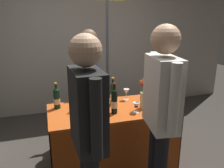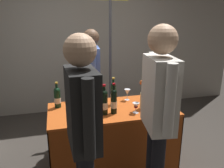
% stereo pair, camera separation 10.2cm
% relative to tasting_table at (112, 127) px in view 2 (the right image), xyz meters
% --- Properties ---
extents(ground_plane, '(12.00, 12.00, 0.00)m').
position_rel_tasting_table_xyz_m(ground_plane, '(0.00, 0.00, -0.53)').
color(ground_plane, '#38332D').
extents(back_partition, '(6.43, 0.12, 3.12)m').
position_rel_tasting_table_xyz_m(back_partition, '(0.00, 2.02, 1.02)').
color(back_partition, '#9E998E').
rests_on(back_partition, ground_plane).
extents(tasting_table, '(1.47, 0.73, 0.78)m').
position_rel_tasting_table_xyz_m(tasting_table, '(0.00, 0.00, 0.00)').
color(tasting_table, '#B74C19').
rests_on(tasting_table, ground_plane).
extents(featured_wine_bottle, '(0.08, 0.08, 0.33)m').
position_rel_tasting_table_xyz_m(featured_wine_bottle, '(-0.36, 0.10, 0.38)').
color(featured_wine_bottle, '#192333').
rests_on(featured_wine_bottle, tasting_table).
extents(display_bottle_0, '(0.08, 0.08, 0.31)m').
position_rel_tasting_table_xyz_m(display_bottle_0, '(-0.61, 0.20, 0.37)').
color(display_bottle_0, black).
rests_on(display_bottle_0, tasting_table).
extents(display_bottle_1, '(0.07, 0.07, 0.31)m').
position_rel_tasting_table_xyz_m(display_bottle_1, '(0.58, -0.23, 0.38)').
color(display_bottle_1, black).
rests_on(display_bottle_1, tasting_table).
extents(display_bottle_2, '(0.07, 0.07, 0.33)m').
position_rel_tasting_table_xyz_m(display_bottle_2, '(0.57, 0.09, 0.39)').
color(display_bottle_2, black).
rests_on(display_bottle_2, tasting_table).
extents(display_bottle_3, '(0.07, 0.07, 0.34)m').
position_rel_tasting_table_xyz_m(display_bottle_3, '(0.05, 0.12, 0.39)').
color(display_bottle_3, black).
rests_on(display_bottle_3, tasting_table).
extents(display_bottle_4, '(0.07, 0.07, 0.31)m').
position_rel_tasting_table_xyz_m(display_bottle_4, '(-0.24, 0.23, 0.38)').
color(display_bottle_4, black).
rests_on(display_bottle_4, tasting_table).
extents(display_bottle_5, '(0.08, 0.08, 0.34)m').
position_rel_tasting_table_xyz_m(display_bottle_5, '(-0.12, -0.14, 0.39)').
color(display_bottle_5, black).
rests_on(display_bottle_5, tasting_table).
extents(display_bottle_6, '(0.07, 0.07, 0.35)m').
position_rel_tasting_table_xyz_m(display_bottle_6, '(-0.01, -0.13, 0.39)').
color(display_bottle_6, black).
rests_on(display_bottle_6, tasting_table).
extents(wine_glass_near_vendor, '(0.08, 0.08, 0.15)m').
position_rel_tasting_table_xyz_m(wine_glass_near_vendor, '(0.26, 0.23, 0.35)').
color(wine_glass_near_vendor, silver).
rests_on(wine_glass_near_vendor, tasting_table).
extents(wine_glass_mid, '(0.08, 0.08, 0.12)m').
position_rel_tasting_table_xyz_m(wine_glass_mid, '(0.23, -0.19, 0.33)').
color(wine_glass_mid, silver).
rests_on(wine_glass_mid, tasting_table).
extents(wine_glass_near_taster, '(0.07, 0.07, 0.15)m').
position_rel_tasting_table_xyz_m(wine_glass_near_taster, '(-0.27, -0.10, 0.36)').
color(wine_glass_near_taster, silver).
rests_on(wine_glass_near_taster, tasting_table).
extents(flower_vase, '(0.09, 0.08, 0.42)m').
position_rel_tasting_table_xyz_m(flower_vase, '(0.35, -0.09, 0.38)').
color(flower_vase, tan).
rests_on(flower_vase, tasting_table).
extents(vendor_presenter, '(0.26, 0.61, 1.66)m').
position_rel_tasting_table_xyz_m(vendor_presenter, '(-0.11, 0.72, 0.47)').
color(vendor_presenter, '#2D3347').
rests_on(vendor_presenter, ground_plane).
extents(taster_foreground_right, '(0.27, 0.58, 1.76)m').
position_rel_tasting_table_xyz_m(taster_foreground_right, '(0.22, -0.73, 0.53)').
color(taster_foreground_right, black).
rests_on(taster_foreground_right, ground_plane).
extents(taster_foreground_left, '(0.23, 0.58, 1.71)m').
position_rel_tasting_table_xyz_m(taster_foreground_left, '(-0.44, -0.82, 0.49)').
color(taster_foreground_left, black).
rests_on(taster_foreground_left, ground_plane).
extents(booth_signpost, '(0.56, 0.04, 2.23)m').
position_rel_tasting_table_xyz_m(booth_signpost, '(0.26, 1.13, 0.82)').
color(booth_signpost, '#47474C').
rests_on(booth_signpost, ground_plane).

